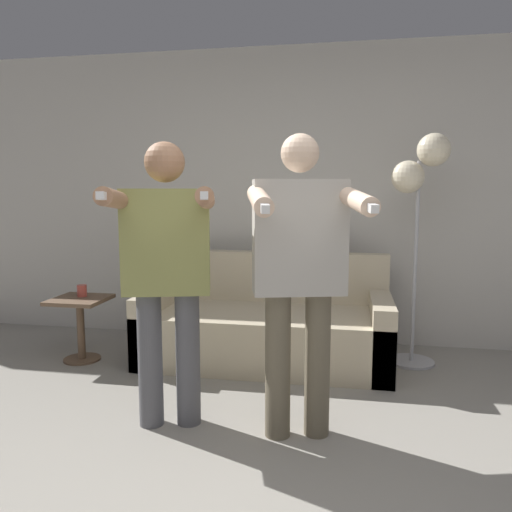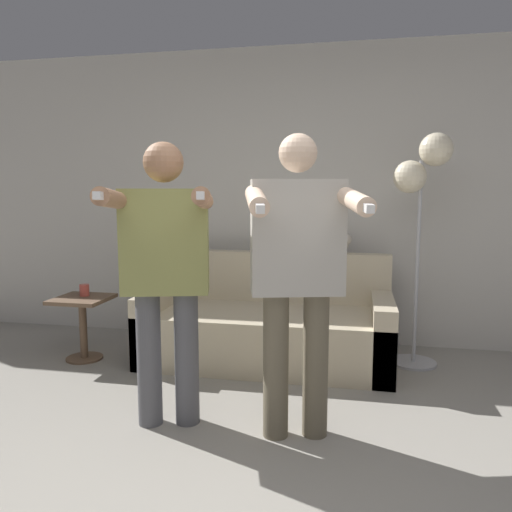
{
  "view_description": "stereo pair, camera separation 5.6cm",
  "coord_description": "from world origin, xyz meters",
  "px_view_note": "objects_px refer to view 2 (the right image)",
  "views": [
    {
      "loc": [
        0.32,
        -1.77,
        1.35
      ],
      "look_at": [
        -0.27,
        1.45,
        0.93
      ],
      "focal_mm": 35.0,
      "sensor_mm": 36.0,
      "label": 1
    },
    {
      "loc": [
        0.38,
        -1.76,
        1.35
      ],
      "look_at": [
        -0.27,
        1.45,
        0.93
      ],
      "focal_mm": 35.0,
      "sensor_mm": 36.0,
      "label": 2
    }
  ],
  "objects_px": {
    "person_right": "(297,265)",
    "couch": "(268,327)",
    "side_table": "(83,315)",
    "person_left": "(165,264)",
    "cat": "(328,244)",
    "cup": "(84,290)",
    "floor_lamp": "(422,183)"
  },
  "relations": [
    {
      "from": "person_right",
      "to": "couch",
      "type": "bearing_deg",
      "value": 92.29
    },
    {
      "from": "person_right",
      "to": "side_table",
      "type": "bearing_deg",
      "value": 138.14
    },
    {
      "from": "person_left",
      "to": "cat",
      "type": "distance_m",
      "value": 1.76
    },
    {
      "from": "couch",
      "to": "side_table",
      "type": "height_order",
      "value": "couch"
    },
    {
      "from": "person_right",
      "to": "side_table",
      "type": "relative_size",
      "value": 3.23
    },
    {
      "from": "person_right",
      "to": "cup",
      "type": "bearing_deg",
      "value": 136.92
    },
    {
      "from": "person_right",
      "to": "floor_lamp",
      "type": "bearing_deg",
      "value": 45.41
    },
    {
      "from": "person_left",
      "to": "person_right",
      "type": "bearing_deg",
      "value": -14.75
    },
    {
      "from": "floor_lamp",
      "to": "cat",
      "type": "bearing_deg",
      "value": 164.27
    },
    {
      "from": "floor_lamp",
      "to": "cup",
      "type": "bearing_deg",
      "value": -172.19
    },
    {
      "from": "cat",
      "to": "floor_lamp",
      "type": "xyz_separation_m",
      "value": [
        0.71,
        -0.2,
        0.5
      ]
    },
    {
      "from": "couch",
      "to": "floor_lamp",
      "type": "bearing_deg",
      "value": 6.56
    },
    {
      "from": "cup",
      "to": "person_right",
      "type": "bearing_deg",
      "value": -28.42
    },
    {
      "from": "floor_lamp",
      "to": "side_table",
      "type": "relative_size",
      "value": 3.49
    },
    {
      "from": "floor_lamp",
      "to": "side_table",
      "type": "bearing_deg",
      "value": -171.02
    },
    {
      "from": "person_right",
      "to": "cup",
      "type": "distance_m",
      "value": 2.13
    },
    {
      "from": "cat",
      "to": "cup",
      "type": "xyz_separation_m",
      "value": [
        -1.91,
        -0.56,
        -0.36
      ]
    },
    {
      "from": "person_right",
      "to": "cup",
      "type": "xyz_separation_m",
      "value": [
        -1.84,
        1.0,
        -0.4
      ]
    },
    {
      "from": "person_left",
      "to": "cup",
      "type": "relative_size",
      "value": 17.21
    },
    {
      "from": "cat",
      "to": "person_left",
      "type": "bearing_deg",
      "value": -117.73
    },
    {
      "from": "floor_lamp",
      "to": "cup",
      "type": "distance_m",
      "value": 2.78
    },
    {
      "from": "side_table",
      "to": "cup",
      "type": "xyz_separation_m",
      "value": [
        -0.01,
        0.05,
        0.2
      ]
    },
    {
      "from": "person_left",
      "to": "person_right",
      "type": "relative_size",
      "value": 0.98
    },
    {
      "from": "cat",
      "to": "side_table",
      "type": "height_order",
      "value": "cat"
    },
    {
      "from": "side_table",
      "to": "cup",
      "type": "height_order",
      "value": "cup"
    },
    {
      "from": "person_left",
      "to": "side_table",
      "type": "relative_size",
      "value": 3.18
    },
    {
      "from": "person_right",
      "to": "floor_lamp",
      "type": "distance_m",
      "value": 1.63
    },
    {
      "from": "side_table",
      "to": "floor_lamp",
      "type": "bearing_deg",
      "value": 8.98
    },
    {
      "from": "couch",
      "to": "floor_lamp",
      "type": "relative_size",
      "value": 1.09
    },
    {
      "from": "person_right",
      "to": "cat",
      "type": "xyz_separation_m",
      "value": [
        0.07,
        1.55,
        -0.05
      ]
    },
    {
      "from": "person_left",
      "to": "cup",
      "type": "height_order",
      "value": "person_left"
    },
    {
      "from": "person_left",
      "to": "cat",
      "type": "height_order",
      "value": "person_left"
    }
  ]
}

